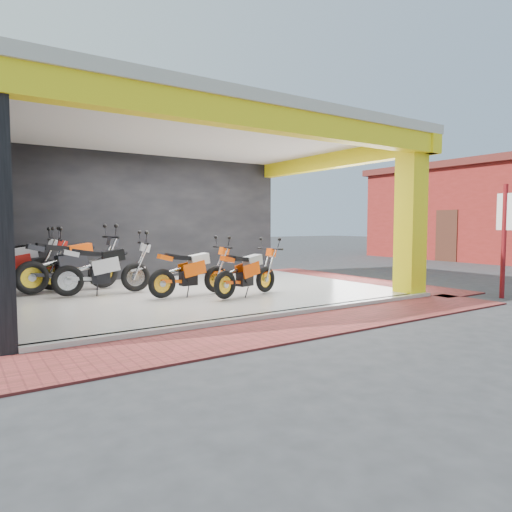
{
  "coord_description": "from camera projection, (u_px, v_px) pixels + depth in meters",
  "views": [
    {
      "loc": [
        -4.61,
        -7.18,
        1.59
      ],
      "look_at": [
        0.87,
        1.04,
        0.9
      ],
      "focal_mm": 32.0,
      "sensor_mm": 36.0,
      "label": 1
    }
  ],
  "objects": [
    {
      "name": "signpost",
      "position": [
        504.0,
        236.0,
        9.73
      ],
      "size": [
        0.1,
        0.34,
        2.44
      ],
      "rotation": [
        0.0,
        0.0,
        -0.01
      ],
      "color": "maroon",
      "rests_on": "ground"
    },
    {
      "name": "showroom_ceiling",
      "position": [
        199.0,
        133.0,
        10.04
      ],
      "size": [
        8.4,
        6.4,
        0.2
      ],
      "primitive_type": "cube",
      "color": "beige",
      "rests_on": "corner_column"
    },
    {
      "name": "moto_hero",
      "position": [
        216.0,
        266.0,
        9.78
      ],
      "size": [
        1.99,
        0.83,
        1.19
      ],
      "primitive_type": null,
      "rotation": [
        0.0,
        0.0,
        0.05
      ],
      "color": "#FF580A",
      "rests_on": "showroom_floor"
    },
    {
      "name": "moto_row_b",
      "position": [
        135.0,
        263.0,
        9.9
      ],
      "size": [
        2.18,
        0.97,
        1.3
      ],
      "primitive_type": null,
      "rotation": [
        0.0,
        0.0,
        -0.09
      ],
      "color": "#AFB1B7",
      "rests_on": "showroom_floor"
    },
    {
      "name": "moto_row_e",
      "position": [
        51.0,
        260.0,
        10.11
      ],
      "size": [
        2.34,
        1.1,
        1.38
      ],
      "primitive_type": null,
      "rotation": [
        0.0,
        0.0,
        -0.12
      ],
      "color": "red",
      "rests_on": "showroom_floor"
    },
    {
      "name": "header_beam_front",
      "position": [
        280.0,
        121.0,
        7.57
      ],
      "size": [
        8.4,
        0.3,
        0.4
      ],
      "primitive_type": "cube",
      "color": "yellow",
      "rests_on": "corner_column"
    },
    {
      "name": "moto_row_d",
      "position": [
        43.0,
        258.0,
        10.99
      ],
      "size": [
        2.38,
        1.46,
        1.36
      ],
      "primitive_type": null,
      "rotation": [
        0.0,
        0.0,
        -0.3
      ],
      "color": "#9EA1A5",
      "rests_on": "showroom_floor"
    },
    {
      "name": "back_wall",
      "position": [
        149.0,
        218.0,
        12.74
      ],
      "size": [
        8.2,
        0.2,
        3.5
      ],
      "primitive_type": "cube",
      "color": "black",
      "rests_on": "ground"
    },
    {
      "name": "moto_row_a",
      "position": [
        265.0,
        267.0,
        9.83
      ],
      "size": [
        2.0,
        1.15,
        1.15
      ],
      "primitive_type": null,
      "rotation": [
        0.0,
        0.0,
        0.26
      ],
      "color": "#FE4D0A",
      "rests_on": "showroom_floor"
    },
    {
      "name": "showroom_floor",
      "position": [
        200.0,
        293.0,
        10.28
      ],
      "size": [
        8.0,
        6.0,
        0.1
      ],
      "primitive_type": "cube",
      "color": "white",
      "rests_on": "ground"
    },
    {
      "name": "moto_row_c",
      "position": [
        103.0,
        258.0,
        10.46
      ],
      "size": [
        2.43,
        1.13,
        1.44
      ],
      "primitive_type": null,
      "rotation": [
        0.0,
        0.0,
        0.11
      ],
      "color": "black",
      "rests_on": "showroom_floor"
    },
    {
      "name": "floor_kerb",
      "position": [
        280.0,
        315.0,
        7.78
      ],
      "size": [
        8.0,
        0.2,
        0.1
      ],
      "primitive_type": "cube",
      "color": "white",
      "rests_on": "ground"
    },
    {
      "name": "corner_column",
      "position": [
        411.0,
        217.0,
        9.96
      ],
      "size": [
        0.5,
        0.5,
        3.5
      ],
      "primitive_type": "cube",
      "color": "yellow",
      "rests_on": "ground"
    },
    {
      "name": "header_beam_right",
      "position": [
        333.0,
        161.0,
        12.27
      ],
      "size": [
        0.3,
        6.4,
        0.4
      ],
      "primitive_type": "cube",
      "color": "yellow",
      "rests_on": "corner_column"
    },
    {
      "name": "paver_front",
      "position": [
        310.0,
        325.0,
        7.13
      ],
      "size": [
        9.0,
        1.4,
        0.03
      ],
      "primitive_type": "cube",
      "color": "#9C3433",
      "rests_on": "ground"
    },
    {
      "name": "ground",
      "position": [
        248.0,
        308.0,
        8.63
      ],
      "size": [
        80.0,
        80.0,
        0.0
      ],
      "primitive_type": "plane",
      "color": "#2D2D30",
      "rests_on": "ground"
    },
    {
      "name": "paver_right",
      "position": [
        352.0,
        280.0,
        12.94
      ],
      "size": [
        1.4,
        7.0,
        0.03
      ],
      "primitive_type": "cube",
      "color": "#9C3433",
      "rests_on": "ground"
    }
  ]
}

